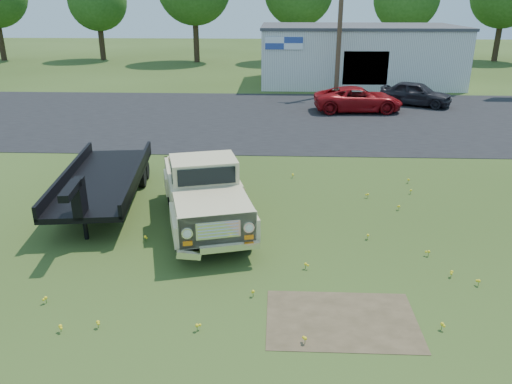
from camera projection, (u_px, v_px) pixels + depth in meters
ground at (270, 248)px, 12.83m from camera, size 140.00×140.00×0.00m
asphalt_lot at (275, 118)px, 26.79m from camera, size 90.00×14.00×0.02m
dirt_patch_a at (342, 320)px, 9.98m from camera, size 3.00×2.00×0.01m
dirt_patch_b at (210, 197)px, 16.17m from camera, size 2.20×1.60×0.01m
commercial_building at (357, 54)px, 36.94m from camera, size 14.20×8.20×4.15m
utility_pole_mid at (340, 22)px, 31.46m from camera, size 1.60×0.30×9.00m
treeline_b at (97, 1)px, 49.65m from camera, size 5.76×5.76×8.57m
vintage_pickup_truck at (204, 192)px, 13.88m from camera, size 3.46×5.79×1.97m
flatbed_trailer at (103, 176)px, 15.34m from camera, size 2.97×6.83×1.80m
red_pickup at (358, 100)px, 27.98m from camera, size 5.02×2.54×1.36m
dark_sedan at (416, 94)px, 29.55m from camera, size 4.41×3.34×1.40m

